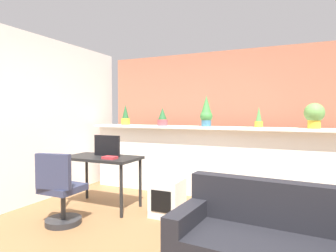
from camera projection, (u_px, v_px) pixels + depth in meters
name	position (u px, v px, depth m)	size (l,w,h in m)	color
ground_plane	(152.00, 248.00, 2.96)	(12.00, 12.00, 0.00)	brown
divider_wall	(209.00, 163.00, 4.75)	(4.30, 0.16, 1.13)	white
plant_shelf	(208.00, 128.00, 4.69)	(4.30, 0.37, 0.04)	white
brick_wall_behind	(218.00, 121.00, 5.27)	(4.30, 0.10, 2.50)	#AD664C
side_wall_left	(21.00, 119.00, 4.26)	(0.12, 4.40, 2.60)	white
potted_plant_0	(125.00, 116.00, 5.39)	(0.16, 0.16, 0.37)	gold
potted_plant_1	(163.00, 118.00, 4.98)	(0.18, 0.18, 0.31)	#B7474C
potted_plant_2	(206.00, 112.00, 4.66)	(0.20, 0.20, 0.50)	#386B84
potted_plant_3	(259.00, 119.00, 4.39)	(0.12, 0.12, 0.32)	gold
potted_plant_4	(314.00, 114.00, 4.02)	(0.27, 0.27, 0.36)	gold
desk	(102.00, 162.00, 4.23)	(1.10, 0.60, 0.75)	black
tv_monitor	(107.00, 146.00, 4.28)	(0.44, 0.04, 0.31)	black
office_chair	(60.00, 194.00, 3.53)	(0.48, 0.48, 0.91)	#262628
side_cube_shelf	(167.00, 197.00, 3.88)	(0.40, 0.41, 0.50)	silver
vase_on_shelf	(164.00, 173.00, 3.86)	(0.10, 0.10, 0.18)	silver
book_on_desk	(110.00, 158.00, 4.00)	(0.19, 0.13, 0.04)	#B22D33
couch	(272.00, 252.00, 2.30)	(1.61, 0.87, 0.80)	black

